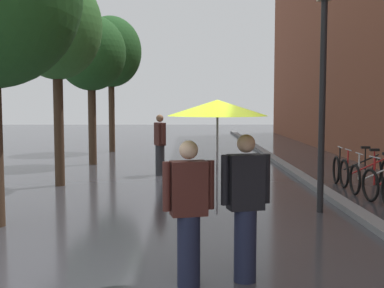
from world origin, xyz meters
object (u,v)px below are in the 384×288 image
Objects in this scene: pedestrian_walking_midground at (160,144)px; parked_bicycle_6 at (357,169)px; street_lamp_post at (323,80)px; street_tree_2 at (91,54)px; parked_bicycle_5 at (365,173)px; couple_under_umbrella at (218,162)px; parked_bicycle_4 at (378,178)px; street_tree_3 at (111,52)px; street_tree_1 at (57,27)px.

parked_bicycle_6 is at bearing -16.63° from pedestrian_walking_midground.
street_tree_2 is at bearing 128.16° from street_lamp_post.
parked_bicycle_5 is at bearing -91.23° from parked_bicycle_6.
parked_bicycle_6 is at bearing 60.84° from street_lamp_post.
couple_under_umbrella reaches higher than parked_bicycle_6.
street_tree_2 is 2.86× the size of pedestrian_walking_midground.
parked_bicycle_4 is 6.70m from couple_under_umbrella.
parked_bicycle_4 is 0.52× the size of couple_under_umbrella.
couple_under_umbrella is (3.51, -10.85, -2.26)m from street_tree_2.
parked_bicycle_4 is at bearing 53.70° from couple_under_umbrella.
street_tree_3 is at bearing 90.03° from street_tree_2.
street_lamp_post is 6.01m from pedestrian_walking_midground.
parked_bicycle_5 is at bearing -3.19° from street_tree_1.
street_tree_3 is (0.01, 8.43, 0.25)m from street_tree_1.
street_tree_2 is 4.54× the size of parked_bicycle_4.
parked_bicycle_4 is at bearing -36.58° from street_tree_2.
parked_bicycle_4 is 0.95× the size of parked_bicycle_6.
street_tree_1 is 4.22m from pedestrian_walking_midground.
parked_bicycle_5 is at bearing 87.18° from parked_bicycle_4.
street_tree_1 is at bearing -90.05° from street_tree_3.
couple_under_umbrella is at bearing -120.04° from parked_bicycle_6.
pedestrian_walking_midground is (2.39, -2.45, -2.78)m from street_tree_2.
street_tree_2 reaches higher than parked_bicycle_5.
street_tree_3 reaches higher than street_tree_2.
parked_bicycle_4 is at bearing 44.22° from street_lamp_post.
street_lamp_post is (5.68, -3.02, -1.40)m from street_tree_1.
parked_bicycle_4 is at bearing -92.16° from parked_bicycle_6.
street_lamp_post is at bearing -119.16° from parked_bicycle_6.
street_lamp_post is at bearing -55.44° from pedestrian_walking_midground.
street_tree_2 is 9.38m from parked_bicycle_5.
street_lamp_post is at bearing -63.63° from street_tree_3.
street_tree_3 is 4.93× the size of parked_bicycle_6.
parked_bicycle_4 is 0.99× the size of parked_bicycle_5.
street_tree_1 is 6.59m from street_lamp_post.
pedestrian_walking_midground is at bearing -70.32° from street_tree_3.
street_tree_2 is at bearing 134.26° from pedestrian_walking_midground.
parked_bicycle_5 is (0.04, 0.90, 0.00)m from parked_bicycle_4.
parked_bicycle_4 is at bearing -31.29° from pedestrian_walking_midground.
couple_under_umbrella is 0.49× the size of street_lamp_post.
parked_bicycle_6 is at bearing -27.94° from street_tree_2.
street_lamp_post is (5.68, -11.45, -1.65)m from street_tree_3.
parked_bicycle_4 is (7.43, -5.51, -3.29)m from street_tree_2.
parked_bicycle_5 is 0.26× the size of street_lamp_post.
street_tree_2 is 11.63m from couple_under_umbrella.
street_tree_2 is (0.01, 4.20, -0.22)m from street_tree_1.
street_tree_3 is at bearing 132.40° from parked_bicycle_6.
couple_under_umbrella is (-3.96, -6.23, 1.02)m from parked_bicycle_5.
couple_under_umbrella is 1.22× the size of pedestrian_walking_midground.
pedestrian_walking_midground is (2.39, -6.68, -3.25)m from street_tree_3.
street_lamp_post is 2.46× the size of pedestrian_walking_midground.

